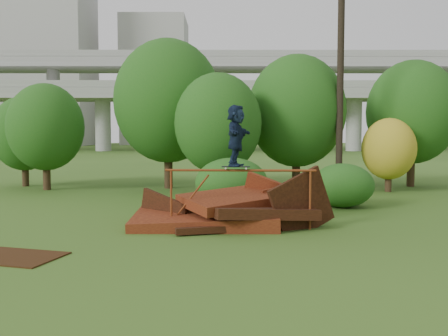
{
  "coord_description": "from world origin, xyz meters",
  "views": [
    {
      "loc": [
        -0.84,
        -11.71,
        2.56
      ],
      "look_at": [
        -0.8,
        2.0,
        1.6
      ],
      "focal_mm": 40.0,
      "sensor_mm": 36.0,
      "label": 1
    }
  ],
  "objects_px": {
    "scrap_pile": "(226,213)",
    "utility_pole": "(340,73)",
    "flat_plate": "(15,257)",
    "skater": "(236,135)"
  },
  "relations": [
    {
      "from": "scrap_pile",
      "to": "utility_pole",
      "type": "xyz_separation_m",
      "value": [
        4.79,
        7.2,
        4.68
      ]
    },
    {
      "from": "scrap_pile",
      "to": "flat_plate",
      "type": "height_order",
      "value": "scrap_pile"
    },
    {
      "from": "flat_plate",
      "to": "skater",
      "type": "bearing_deg",
      "value": 33.87
    },
    {
      "from": "scrap_pile",
      "to": "utility_pole",
      "type": "bearing_deg",
      "value": 56.38
    },
    {
      "from": "scrap_pile",
      "to": "skater",
      "type": "height_order",
      "value": "skater"
    },
    {
      "from": "skater",
      "to": "utility_pole",
      "type": "height_order",
      "value": "utility_pole"
    },
    {
      "from": "skater",
      "to": "utility_pole",
      "type": "distance_m",
      "value": 9.25
    },
    {
      "from": "scrap_pile",
      "to": "skater",
      "type": "bearing_deg",
      "value": -60.95
    },
    {
      "from": "skater",
      "to": "flat_plate",
      "type": "distance_m",
      "value": 6.11
    },
    {
      "from": "skater",
      "to": "flat_plate",
      "type": "height_order",
      "value": "skater"
    }
  ]
}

